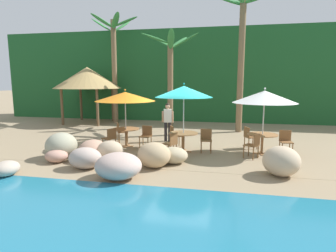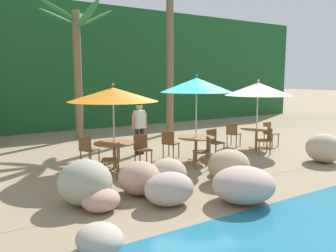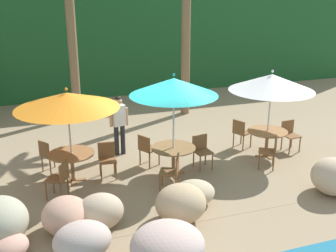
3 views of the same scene
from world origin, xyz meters
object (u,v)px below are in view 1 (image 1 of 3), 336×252
at_px(chair_orange_seaward, 146,135).
at_px(chair_orange_left, 110,137).
at_px(chair_teal_seaward, 206,139).
at_px(chair_teal_left, 171,143).
at_px(dining_table_orange, 126,132).
at_px(dining_table_white, 262,137).
at_px(umbrella_orange, 125,97).
at_px(palm_tree_nearest, 114,53).
at_px(palapa_hut, 87,78).
at_px(chair_teal_inland, 174,135).
at_px(dining_table_teal, 183,136).
at_px(umbrella_teal, 184,92).
at_px(umbrella_white, 265,97).
at_px(chair_white_seaward, 286,140).
at_px(chair_white_left, 254,144).
at_px(chair_orange_inland, 120,131).
at_px(palm_tree_second, 170,66).
at_px(palm_tree_third, 242,37).
at_px(chair_white_inland, 249,136).
at_px(waiter_in_white, 168,119).

xyz_separation_m(chair_orange_seaward, chair_orange_left, (-1.21, -0.78, 0.00)).
relative_size(chair_teal_seaward, chair_teal_left, 1.00).
height_order(dining_table_orange, dining_table_white, same).
xyz_separation_m(umbrella_orange, chair_teal_left, (2.13, -1.24, -1.53)).
distance_m(umbrella_orange, dining_table_orange, 1.43).
relative_size(chair_teal_left, palm_tree_nearest, 0.13).
bearing_deg(dining_table_orange, palm_tree_nearest, 115.54).
xyz_separation_m(dining_table_orange, palapa_hut, (-4.66, 5.90, 2.23)).
bearing_deg(chair_orange_seaward, chair_teal_inland, 13.40).
bearing_deg(dining_table_orange, palapa_hut, 128.35).
xyz_separation_m(umbrella_orange, chair_teal_inland, (1.96, 0.27, -1.53)).
xyz_separation_m(umbrella_orange, dining_table_teal, (2.44, -0.44, -1.43)).
height_order(umbrella_teal, dining_table_white, umbrella_teal).
distance_m(chair_orange_left, dining_table_white, 5.70).
relative_size(chair_orange_left, umbrella_white, 0.36).
distance_m(dining_table_teal, chair_teal_left, 0.86).
xyz_separation_m(chair_white_seaward, chair_white_left, (-1.21, -0.93, 0.00)).
relative_size(chair_orange_inland, chair_white_left, 1.00).
xyz_separation_m(dining_table_teal, chair_teal_inland, (-0.48, 0.71, -0.10)).
relative_size(umbrella_orange, chair_orange_inland, 2.77).
distance_m(chair_orange_left, chair_teal_left, 2.53).
distance_m(dining_table_teal, palm_tree_second, 6.64).
distance_m(umbrella_orange, chair_teal_seaward, 3.62).
relative_size(dining_table_orange, chair_orange_inland, 1.26).
height_order(chair_orange_inland, palapa_hut, palapa_hut).
bearing_deg(palm_tree_third, chair_white_left, -86.71).
distance_m(dining_table_orange, palm_tree_nearest, 7.96).
xyz_separation_m(chair_teal_seaward, chair_white_inland, (1.62, 0.88, 0.00)).
relative_size(chair_teal_seaward, chair_white_inland, 1.00).
xyz_separation_m(chair_orange_seaward, palm_tree_second, (-0.06, 5.30, 3.00)).
xyz_separation_m(chair_orange_left, dining_table_white, (5.67, 0.65, 0.10)).
bearing_deg(palm_tree_second, chair_white_inland, -48.80).
height_order(dining_table_teal, chair_white_left, chair_white_left).
height_order(umbrella_white, palm_tree_third, palm_tree_third).
relative_size(chair_orange_left, waiter_in_white, 0.51).
relative_size(dining_table_orange, palm_tree_third, 0.16).
xyz_separation_m(dining_table_orange, chair_teal_seaward, (3.27, -0.27, -0.10)).
xyz_separation_m(chair_white_inland, chair_white_left, (0.05, -1.52, 0.00)).
bearing_deg(chair_teal_inland, chair_white_left, -21.41).
distance_m(chair_orange_seaward, palm_tree_third, 7.24).
distance_m(chair_white_left, palapa_hut, 12.00).
relative_size(chair_orange_seaward, chair_teal_seaward, 1.00).
bearing_deg(palapa_hut, palm_tree_third, -9.00).
distance_m(dining_table_teal, chair_white_inland, 2.68).
relative_size(chair_teal_inland, chair_white_inland, 1.00).
relative_size(chair_white_seaward, chair_white_left, 1.00).
height_order(chair_teal_seaward, palm_tree_nearest, palm_tree_nearest).
xyz_separation_m(palm_tree_second, palapa_hut, (-5.46, 0.59, -0.67)).
bearing_deg(palm_tree_second, chair_teal_seaward, -65.99).
height_order(umbrella_orange, chair_white_seaward, umbrella_orange).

